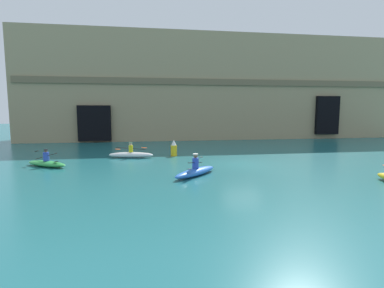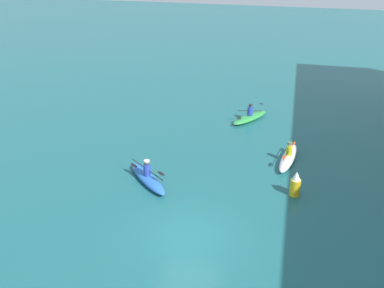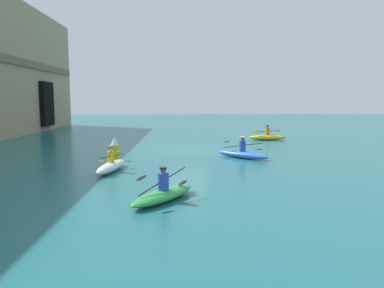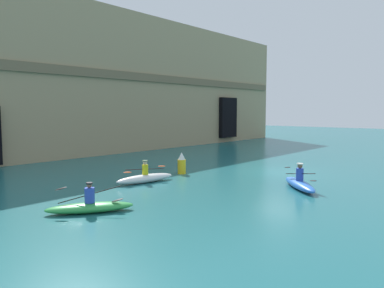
% 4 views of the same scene
% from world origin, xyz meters
% --- Properties ---
extents(ground_plane, '(120.00, 120.00, 0.00)m').
position_xyz_m(ground_plane, '(0.00, 0.00, 0.00)').
color(ground_plane, '#1E6066').
extents(kayak_green, '(3.03, 2.36, 1.10)m').
position_xyz_m(kayak_green, '(-12.40, 0.99, 0.23)').
color(kayak_green, green).
rests_on(kayak_green, ground).
extents(kayak_white, '(3.35, 1.19, 1.15)m').
position_xyz_m(kayak_white, '(-7.33, 3.62, 0.25)').
color(kayak_white, white).
rests_on(kayak_white, ground).
extents(kayak_blue, '(2.91, 2.88, 1.21)m').
position_xyz_m(kayak_blue, '(-3.62, -2.97, 0.25)').
color(kayak_blue, blue).
rests_on(kayak_blue, ground).
extents(kayak_yellow, '(0.87, 3.03, 1.19)m').
position_xyz_m(kayak_yellow, '(5.72, -6.50, 0.25)').
color(kayak_yellow, yellow).
rests_on(kayak_yellow, ground).
extents(marker_buoy, '(0.48, 0.48, 1.25)m').
position_xyz_m(marker_buoy, '(-4.12, 4.03, 0.58)').
color(marker_buoy, yellow).
rests_on(marker_buoy, ground).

